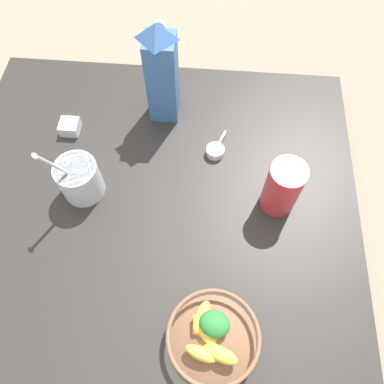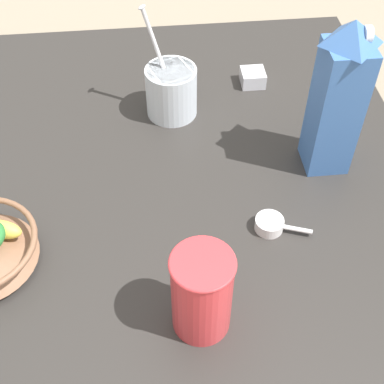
# 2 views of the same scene
# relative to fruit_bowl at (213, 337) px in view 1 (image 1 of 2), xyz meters

# --- Properties ---
(ground_plane) EXTENTS (6.00, 6.00, 0.00)m
(ground_plane) POSITION_rel_fruit_bowl_xyz_m (0.17, -0.27, -0.08)
(ground_plane) COLOR gray
(countertop) EXTENTS (1.05, 1.05, 0.05)m
(countertop) POSITION_rel_fruit_bowl_xyz_m (0.17, -0.27, -0.06)
(countertop) COLOR #2D2B28
(countertop) RESTS_ON ground_plane
(fruit_bowl) EXTENTS (0.20, 0.20, 0.08)m
(fruit_bowl) POSITION_rel_fruit_bowl_xyz_m (0.00, 0.00, 0.00)
(fruit_bowl) COLOR brown
(fruit_bowl) RESTS_ON countertop
(milk_carton) EXTENTS (0.08, 0.08, 0.30)m
(milk_carton) POSITION_rel_fruit_bowl_xyz_m (0.18, -0.62, 0.12)
(milk_carton) COLOR #3D6BB2
(milk_carton) RESTS_ON countertop
(yogurt_tub) EXTENTS (0.11, 0.11, 0.23)m
(yogurt_tub) POSITION_rel_fruit_bowl_xyz_m (0.35, -0.34, 0.02)
(yogurt_tub) COLOR silver
(yogurt_tub) RESTS_ON countertop
(drinking_cup) EXTENTS (0.09, 0.09, 0.15)m
(drinking_cup) POSITION_rel_fruit_bowl_xyz_m (-0.15, -0.34, 0.04)
(drinking_cup) COLOR #DB383D
(drinking_cup) RESTS_ON countertop
(spice_jar) EXTENTS (0.05, 0.05, 0.03)m
(spice_jar) POSITION_rel_fruit_bowl_xyz_m (0.43, -0.53, -0.02)
(spice_jar) COLOR silver
(spice_jar) RESTS_ON countertop
(measuring_scoop) EXTENTS (0.05, 0.10, 0.02)m
(measuring_scoop) POSITION_rel_fruit_bowl_xyz_m (0.02, -0.48, -0.02)
(measuring_scoop) COLOR white
(measuring_scoop) RESTS_ON countertop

